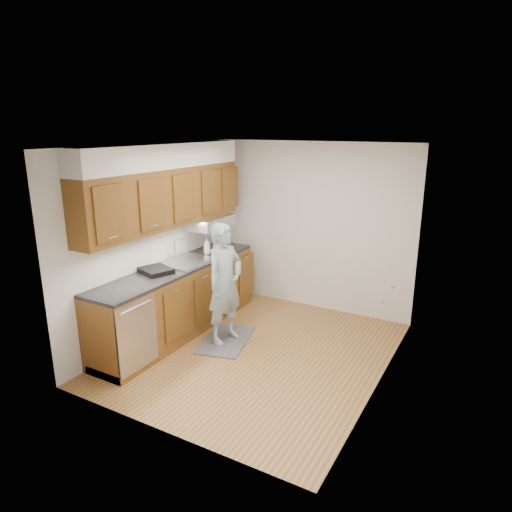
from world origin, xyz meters
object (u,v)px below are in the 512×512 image
at_px(soap_bottle_a, 207,246).
at_px(dish_rack, 156,270).
at_px(person, 225,276).
at_px(soap_bottle_b, 217,246).
at_px(soap_bottle_c, 222,244).

distance_m(soap_bottle_a, dish_rack, 1.02).
bearing_deg(dish_rack, person, 50.16).
xyz_separation_m(person, soap_bottle_a, (-0.68, 0.59, 0.17)).
bearing_deg(dish_rack, soap_bottle_a, 106.48).
relative_size(soap_bottle_b, soap_bottle_c, 0.95).
bearing_deg(soap_bottle_b, dish_rack, -96.68).
height_order(soap_bottle_b, dish_rack, soap_bottle_b).
relative_size(person, dish_rack, 4.56).
height_order(person, dish_rack, person).
height_order(soap_bottle_a, soap_bottle_c, soap_bottle_a).
distance_m(person, dish_rack, 0.86).
xyz_separation_m(soap_bottle_a, soap_bottle_b, (0.07, 0.14, -0.03)).
height_order(soap_bottle_b, soap_bottle_c, soap_bottle_c).
relative_size(soap_bottle_a, soap_bottle_c, 1.30).
relative_size(person, soap_bottle_b, 9.70).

